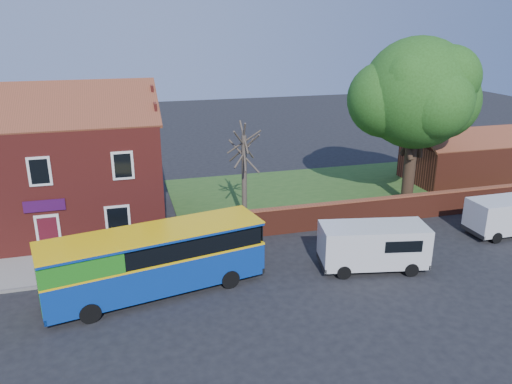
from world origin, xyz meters
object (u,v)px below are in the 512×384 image
object	(u,v)px
van_far	(510,214)
large_tree	(416,96)
bus	(148,260)
van_near	(373,245)

from	to	relation	value
van_far	large_tree	world-z (taller)	large_tree
bus	van_far	size ratio (longest dim) A/B	2.06
bus	large_tree	world-z (taller)	large_tree
van_far	large_tree	bearing A→B (deg)	112.04
van_near	bus	bearing A→B (deg)	-171.46
van_near	large_tree	xyz separation A→B (m)	(6.94, 8.23, 5.84)
van_near	van_far	world-z (taller)	van_near
van_near	van_far	xyz separation A→B (m)	(9.61, 1.76, -0.07)
bus	large_tree	size ratio (longest dim) A/B	0.92
van_far	large_tree	distance (m)	9.16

